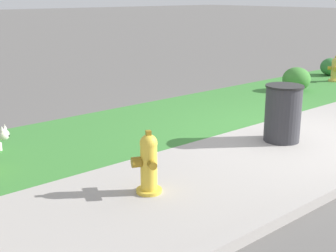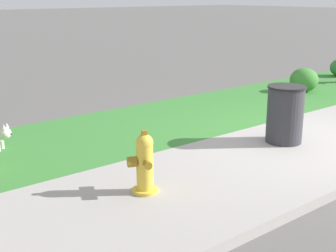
# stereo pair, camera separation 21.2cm
# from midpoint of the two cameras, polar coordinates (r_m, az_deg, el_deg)

# --- Properties ---
(ground_plane) EXTENTS (120.00, 120.00, 0.00)m
(ground_plane) POSITION_cam_midpoint_polar(r_m,az_deg,el_deg) (7.50, 18.48, -1.91)
(ground_plane) COLOR #5B5956
(sidewalk_pavement) EXTENTS (18.00, 2.32, 0.01)m
(sidewalk_pavement) POSITION_cam_midpoint_polar(r_m,az_deg,el_deg) (7.50, 18.49, -1.87)
(sidewalk_pavement) COLOR #9E9993
(sidewalk_pavement) RESTS_ON ground
(grass_verge) EXTENTS (18.00, 2.57, 0.01)m
(grass_verge) POSITION_cam_midpoint_polar(r_m,az_deg,el_deg) (8.98, 5.33, 1.76)
(grass_verge) COLOR #387A33
(grass_verge) RESTS_ON ground
(fire_hydrant_near_corner) EXTENTS (0.35, 0.37, 0.74)m
(fire_hydrant_near_corner) POSITION_cam_midpoint_polar(r_m,az_deg,el_deg) (5.25, -1.76, -4.59)
(fire_hydrant_near_corner) COLOR gold
(fire_hydrant_near_corner) RESTS_ON ground
(trash_bin) EXTENTS (0.57, 0.57, 0.87)m
(trash_bin) POSITION_cam_midpoint_polar(r_m,az_deg,el_deg) (7.24, 14.89, 1.36)
(trash_bin) COLOR #333338
(trash_bin) RESTS_ON ground
(shrub_bush_mid_verge) EXTENTS (0.64, 0.64, 0.54)m
(shrub_bush_mid_verge) POSITION_cam_midpoint_polar(r_m,az_deg,el_deg) (11.22, 16.77, 5.40)
(shrub_bush_mid_verge) COLOR #3D7F33
(shrub_bush_mid_verge) RESTS_ON ground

